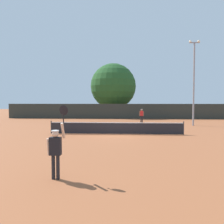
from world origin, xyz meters
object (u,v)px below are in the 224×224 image
at_px(player_receiving, 142,114).
at_px(light_pole, 194,78).
at_px(player_serving, 56,147).
at_px(parked_car_mid, 176,112).
at_px(tennis_ball, 143,131).
at_px(large_tree, 113,86).
at_px(parked_car_near, 78,112).

bearing_deg(player_receiving, light_pole, 147.28).
distance_m(player_serving, parked_car_mid, 35.28).
xyz_separation_m(player_serving, tennis_ball, (3.88, 12.67, -1.07)).
bearing_deg(player_receiving, large_tree, -67.98).
bearing_deg(parked_car_near, light_pole, -35.47).
relative_size(tennis_ball, light_pole, 0.01).
xyz_separation_m(tennis_ball, parked_car_near, (-9.99, 19.56, 0.74)).
distance_m(tennis_ball, parked_car_mid, 22.04).
xyz_separation_m(player_receiving, parked_car_mid, (7.05, 12.20, -0.25)).
xyz_separation_m(player_serving, parked_car_mid, (11.44, 33.37, -0.33)).
bearing_deg(light_pole, parked_car_mid, 84.00).
height_order(player_receiving, light_pole, light_pole).
height_order(tennis_ball, large_tree, large_tree).
relative_size(player_serving, light_pole, 0.27).
distance_m(player_receiving, tennis_ball, 8.57).
xyz_separation_m(light_pole, parked_car_near, (-15.91, 14.54, -4.46)).
height_order(player_serving, parked_car_near, player_serving).
xyz_separation_m(tennis_ball, light_pole, (5.91, 5.02, 5.20)).
relative_size(tennis_ball, large_tree, 0.01).
xyz_separation_m(large_tree, parked_car_mid, (11.25, 1.83, -4.53)).
distance_m(player_serving, light_pole, 20.64).
bearing_deg(player_receiving, parked_car_near, -46.49).
height_order(tennis_ball, light_pole, light_pole).
bearing_deg(parked_car_mid, tennis_ball, -111.38).
relative_size(light_pole, parked_car_near, 2.12).
bearing_deg(tennis_ball, parked_car_mid, 69.93).
xyz_separation_m(player_serving, player_receiving, (4.39, 21.17, -0.07)).
distance_m(tennis_ball, light_pole, 9.34).
bearing_deg(parked_car_mid, light_pole, -97.31).
distance_m(player_receiving, large_tree, 11.98).
relative_size(player_serving, parked_car_near, 0.57).
distance_m(tennis_ball, parked_car_near, 21.98).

